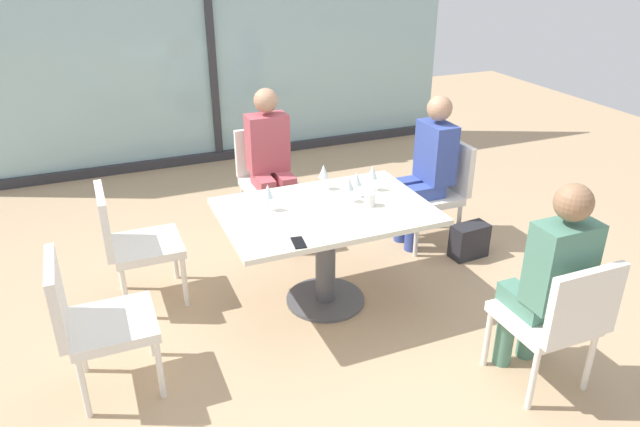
# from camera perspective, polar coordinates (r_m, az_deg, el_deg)

# --- Properties ---
(ground_plane) EXTENTS (12.00, 12.00, 0.00)m
(ground_plane) POSITION_cam_1_polar(r_m,az_deg,el_deg) (4.30, 0.51, -8.38)
(ground_plane) COLOR tan
(window_wall_backdrop) EXTENTS (5.66, 0.10, 2.70)m
(window_wall_backdrop) POSITION_cam_1_polar(r_m,az_deg,el_deg) (6.74, -10.44, 14.93)
(window_wall_backdrop) COLOR #93B7BC
(window_wall_backdrop) RESTS_ON ground_plane
(dining_table_main) EXTENTS (1.39, 0.94, 0.73)m
(dining_table_main) POSITION_cam_1_polar(r_m,az_deg,el_deg) (4.02, 0.54, -1.70)
(dining_table_main) COLOR silver
(dining_table_main) RESTS_ON ground_plane
(chair_far_right) EXTENTS (0.50, 0.46, 0.87)m
(chair_far_right) POSITION_cam_1_polar(r_m,az_deg,el_deg) (5.00, 11.28, 2.62)
(chair_far_right) COLOR silver
(chair_far_right) RESTS_ON ground_plane
(chair_near_window) EXTENTS (0.46, 0.51, 0.87)m
(chair_near_window) POSITION_cam_1_polar(r_m,az_deg,el_deg) (5.17, -5.13, 3.79)
(chair_near_window) COLOR silver
(chair_near_window) RESTS_ON ground_plane
(chair_front_right) EXTENTS (0.46, 0.50, 0.87)m
(chair_front_right) POSITION_cam_1_polar(r_m,az_deg,el_deg) (3.53, 21.95, -9.17)
(chair_front_right) COLOR silver
(chair_front_right) RESTS_ON ground_plane
(chair_far_left) EXTENTS (0.50, 0.46, 0.87)m
(chair_far_left) POSITION_cam_1_polar(r_m,az_deg,el_deg) (4.26, -17.73, -2.33)
(chair_far_left) COLOR silver
(chair_far_left) RESTS_ON ground_plane
(chair_side_end) EXTENTS (0.50, 0.46, 0.87)m
(chair_side_end) POSITION_cam_1_polar(r_m,az_deg,el_deg) (3.51, -21.09, -9.30)
(chair_side_end) COLOR silver
(chair_side_end) RESTS_ON ground_plane
(person_far_right) EXTENTS (0.39, 0.34, 1.26)m
(person_far_right) POSITION_cam_1_polar(r_m,az_deg,el_deg) (4.87, 10.40, 4.65)
(person_far_right) COLOR #384C9E
(person_far_right) RESTS_ON ground_plane
(person_near_window) EXTENTS (0.34, 0.39, 1.26)m
(person_near_window) POSITION_cam_1_polar(r_m,az_deg,el_deg) (5.00, -4.83, 5.53)
(person_near_window) COLOR #B24C56
(person_near_window) RESTS_ON ground_plane
(person_front_right) EXTENTS (0.34, 0.39, 1.26)m
(person_front_right) POSITION_cam_1_polar(r_m,az_deg,el_deg) (3.49, 21.29, -5.52)
(person_front_right) COLOR #4C7F6B
(person_front_right) RESTS_ON ground_plane
(wine_glass_0) EXTENTS (0.07, 0.07, 0.18)m
(wine_glass_0) POSITION_cam_1_polar(r_m,az_deg,el_deg) (4.20, 0.34, 4.04)
(wine_glass_0) COLOR silver
(wine_glass_0) RESTS_ON dining_table_main
(wine_glass_1) EXTENTS (0.07, 0.07, 0.18)m
(wine_glass_1) POSITION_cam_1_polar(r_m,az_deg,el_deg) (4.20, 5.07, 3.93)
(wine_glass_1) COLOR silver
(wine_glass_1) RESTS_ON dining_table_main
(wine_glass_2) EXTENTS (0.07, 0.07, 0.18)m
(wine_glass_2) POSITION_cam_1_polar(r_m,az_deg,el_deg) (4.08, 3.52, 3.31)
(wine_glass_2) COLOR silver
(wine_glass_2) RESTS_ON dining_table_main
(wine_glass_3) EXTENTS (0.07, 0.07, 0.18)m
(wine_glass_3) POSITION_cam_1_polar(r_m,az_deg,el_deg) (3.88, -5.05, 2.08)
(wine_glass_3) COLOR silver
(wine_glass_3) RESTS_ON dining_table_main
(wine_glass_4) EXTENTS (0.07, 0.07, 0.18)m
(wine_glass_4) POSITION_cam_1_polar(r_m,az_deg,el_deg) (4.00, 2.78, 2.87)
(wine_glass_4) COLOR silver
(wine_glass_4) RESTS_ON dining_table_main
(coffee_cup) EXTENTS (0.08, 0.08, 0.09)m
(coffee_cup) POSITION_cam_1_polar(r_m,az_deg,el_deg) (3.99, 4.81, 1.37)
(coffee_cup) COLOR white
(coffee_cup) RESTS_ON dining_table_main
(cell_phone_on_table) EXTENTS (0.09, 0.15, 0.01)m
(cell_phone_on_table) POSITION_cam_1_polar(r_m,az_deg,el_deg) (3.51, -2.08, -2.82)
(cell_phone_on_table) COLOR black
(cell_phone_on_table) RESTS_ON dining_table_main
(handbag_0) EXTENTS (0.31, 0.18, 0.28)m
(handbag_0) POSITION_cam_1_polar(r_m,az_deg,el_deg) (4.94, 14.18, -2.57)
(handbag_0) COLOR #232328
(handbag_0) RESTS_ON ground_plane
(handbag_1) EXTENTS (0.31, 0.19, 0.28)m
(handbag_1) POSITION_cam_1_polar(r_m,az_deg,el_deg) (4.91, -1.71, -1.93)
(handbag_1) COLOR #232328
(handbag_1) RESTS_ON ground_plane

